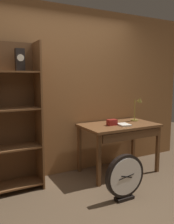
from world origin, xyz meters
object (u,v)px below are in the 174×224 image
object	(u,v)px
desk_lamp	(137,107)
toolbox_small	(112,122)
open_repair_manual	(124,125)
workbench	(120,130)
round_clock_large	(125,177)

from	to	relation	value
desk_lamp	toolbox_small	xyz separation A→B (m)	(-0.59, -0.11, -0.19)
open_repair_manual	workbench	bearing A→B (deg)	96.20
desk_lamp	workbench	bearing A→B (deg)	-165.55
desk_lamp	round_clock_large	xyz separation A→B (m)	(-0.90, -0.86, -0.72)
desk_lamp	toolbox_small	size ratio (longest dim) A/B	2.83
toolbox_small	round_clock_large	size ratio (longest dim) A/B	0.25
round_clock_large	workbench	bearing A→B (deg)	58.28
open_repair_manual	round_clock_large	world-z (taller)	open_repair_manual
workbench	round_clock_large	world-z (taller)	workbench
toolbox_small	open_repair_manual	bearing A→B (deg)	-35.82
workbench	toolbox_small	distance (m)	0.20
desk_lamp	open_repair_manual	world-z (taller)	desk_lamp
round_clock_large	open_repair_manual	bearing A→B (deg)	54.55
open_repair_manual	round_clock_large	size ratio (longest dim) A/B	0.37
workbench	round_clock_large	xyz separation A→B (m)	(-0.46, -0.75, -0.40)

